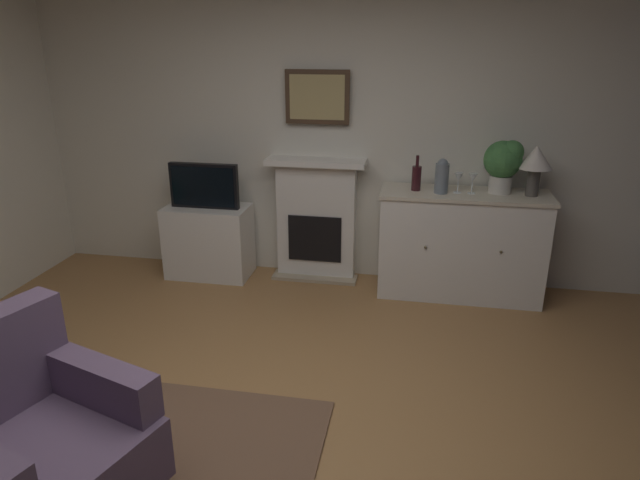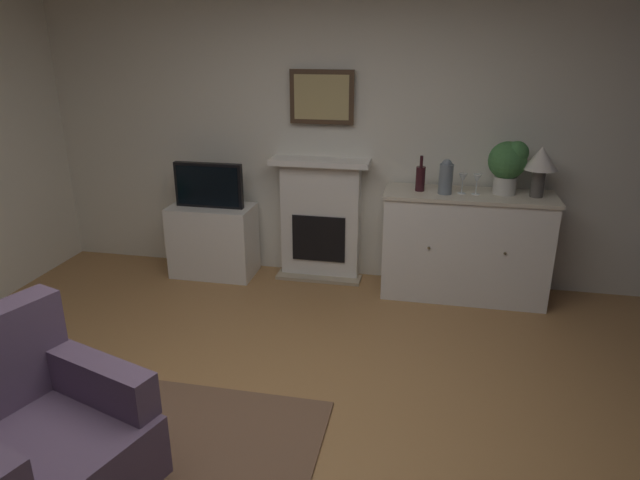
{
  "view_description": "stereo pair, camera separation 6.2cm",
  "coord_description": "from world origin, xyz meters",
  "px_view_note": "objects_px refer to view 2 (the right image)",
  "views": [
    {
      "loc": [
        0.69,
        -2.31,
        2.09
      ],
      "look_at": [
        0.15,
        0.64,
        1.0
      ],
      "focal_mm": 31.3,
      "sensor_mm": 36.0,
      "label": 1
    },
    {
      "loc": [
        0.76,
        -2.29,
        2.09
      ],
      "look_at": [
        0.15,
        0.64,
        1.0
      ],
      "focal_mm": 31.3,
      "sensor_mm": 36.0,
      "label": 2
    }
  ],
  "objects_px": {
    "armchair": "(32,437)",
    "vase_decorative": "(446,177)",
    "tv_set": "(209,185)",
    "potted_plant_small": "(509,162)",
    "wine_bottle": "(420,178)",
    "sideboard_cabinet": "(465,246)",
    "table_lamp": "(541,162)",
    "tv_cabinet": "(214,240)",
    "framed_picture": "(322,97)",
    "fireplace_unit": "(321,219)",
    "wine_glass_left": "(463,179)",
    "wine_glass_center": "(477,180)"
  },
  "relations": [
    {
      "from": "armchair",
      "to": "vase_decorative",
      "type": "bearing_deg",
      "value": 56.18
    },
    {
      "from": "tv_set",
      "to": "potted_plant_small",
      "type": "xyz_separation_m",
      "value": [
        2.52,
        0.05,
        0.3
      ]
    },
    {
      "from": "wine_bottle",
      "to": "vase_decorative",
      "type": "relative_size",
      "value": 1.03
    },
    {
      "from": "sideboard_cabinet",
      "to": "armchair",
      "type": "distance_m",
      "value": 3.4
    },
    {
      "from": "sideboard_cabinet",
      "to": "table_lamp",
      "type": "distance_m",
      "value": 0.89
    },
    {
      "from": "tv_set",
      "to": "potted_plant_small",
      "type": "height_order",
      "value": "potted_plant_small"
    },
    {
      "from": "table_lamp",
      "to": "potted_plant_small",
      "type": "xyz_separation_m",
      "value": [
        -0.23,
        0.05,
        -0.02
      ]
    },
    {
      "from": "tv_set",
      "to": "tv_cabinet",
      "type": "bearing_deg",
      "value": 90.0
    },
    {
      "from": "tv_cabinet",
      "to": "sideboard_cabinet",
      "type": "bearing_deg",
      "value": -0.38
    },
    {
      "from": "table_lamp",
      "to": "potted_plant_small",
      "type": "height_order",
      "value": "potted_plant_small"
    },
    {
      "from": "table_lamp",
      "to": "potted_plant_small",
      "type": "bearing_deg",
      "value": 168.9
    },
    {
      "from": "sideboard_cabinet",
      "to": "table_lamp",
      "type": "bearing_deg",
      "value": 0.0
    },
    {
      "from": "vase_decorative",
      "to": "potted_plant_small",
      "type": "relative_size",
      "value": 0.65
    },
    {
      "from": "framed_picture",
      "to": "tv_set",
      "type": "distance_m",
      "value": 1.26
    },
    {
      "from": "fireplace_unit",
      "to": "tv_cabinet",
      "type": "distance_m",
      "value": 1.01
    },
    {
      "from": "sideboard_cabinet",
      "to": "vase_decorative",
      "type": "bearing_deg",
      "value": -165.98
    },
    {
      "from": "sideboard_cabinet",
      "to": "wine_glass_left",
      "type": "xyz_separation_m",
      "value": [
        -0.07,
        -0.02,
        0.57
      ]
    },
    {
      "from": "wine_glass_center",
      "to": "potted_plant_small",
      "type": "distance_m",
      "value": 0.28
    },
    {
      "from": "sideboard_cabinet",
      "to": "wine_glass_center",
      "type": "height_order",
      "value": "wine_glass_center"
    },
    {
      "from": "vase_decorative",
      "to": "tv_set",
      "type": "distance_m",
      "value": 2.05
    },
    {
      "from": "vase_decorative",
      "to": "armchair",
      "type": "height_order",
      "value": "vase_decorative"
    },
    {
      "from": "wine_glass_left",
      "to": "vase_decorative",
      "type": "bearing_deg",
      "value": -165.99
    },
    {
      "from": "sideboard_cabinet",
      "to": "wine_glass_left",
      "type": "relative_size",
      "value": 8.27
    },
    {
      "from": "fireplace_unit",
      "to": "potted_plant_small",
      "type": "bearing_deg",
      "value": -4.88
    },
    {
      "from": "fireplace_unit",
      "to": "tv_set",
      "type": "xyz_separation_m",
      "value": [
        -0.98,
        -0.19,
        0.31
      ]
    },
    {
      "from": "fireplace_unit",
      "to": "wine_glass_left",
      "type": "relative_size",
      "value": 6.67
    },
    {
      "from": "tv_cabinet",
      "to": "framed_picture",
      "type": "bearing_deg",
      "value": 12.01
    },
    {
      "from": "table_lamp",
      "to": "vase_decorative",
      "type": "distance_m",
      "value": 0.72
    },
    {
      "from": "sideboard_cabinet",
      "to": "wine_bottle",
      "type": "xyz_separation_m",
      "value": [
        -0.4,
        -0.0,
        0.56
      ]
    },
    {
      "from": "wine_glass_left",
      "to": "potted_plant_small",
      "type": "distance_m",
      "value": 0.37
    },
    {
      "from": "wine_glass_left",
      "to": "tv_cabinet",
      "type": "xyz_separation_m",
      "value": [
        -2.18,
        0.03,
        -0.7
      ]
    },
    {
      "from": "sideboard_cabinet",
      "to": "wine_glass_left",
      "type": "height_order",
      "value": "wine_glass_left"
    },
    {
      "from": "wine_glass_center",
      "to": "wine_bottle",
      "type": "bearing_deg",
      "value": 177.31
    },
    {
      "from": "fireplace_unit",
      "to": "wine_glass_left",
      "type": "bearing_deg",
      "value": -9.17
    },
    {
      "from": "wine_bottle",
      "to": "armchair",
      "type": "distance_m",
      "value": 3.24
    },
    {
      "from": "fireplace_unit",
      "to": "framed_picture",
      "type": "xyz_separation_m",
      "value": [
        -0.0,
        0.05,
        1.07
      ]
    },
    {
      "from": "fireplace_unit",
      "to": "wine_glass_left",
      "type": "xyz_separation_m",
      "value": [
        1.2,
        -0.19,
        0.48
      ]
    },
    {
      "from": "table_lamp",
      "to": "armchair",
      "type": "bearing_deg",
      "value": -132.47
    },
    {
      "from": "wine_bottle",
      "to": "wine_glass_left",
      "type": "distance_m",
      "value": 0.33
    },
    {
      "from": "tv_cabinet",
      "to": "wine_glass_left",
      "type": "bearing_deg",
      "value": -0.83
    },
    {
      "from": "wine_bottle",
      "to": "tv_set",
      "type": "relative_size",
      "value": 0.47
    },
    {
      "from": "table_lamp",
      "to": "vase_decorative",
      "type": "bearing_deg",
      "value": -175.96
    },
    {
      "from": "tv_cabinet",
      "to": "wine_bottle",
      "type": "bearing_deg",
      "value": -0.48
    },
    {
      "from": "wine_glass_center",
      "to": "fireplace_unit",
      "type": "bearing_deg",
      "value": 171.39
    },
    {
      "from": "wine_glass_left",
      "to": "wine_glass_center",
      "type": "height_order",
      "value": "same"
    },
    {
      "from": "framed_picture",
      "to": "tv_set",
      "type": "relative_size",
      "value": 0.89
    },
    {
      "from": "potted_plant_small",
      "to": "framed_picture",
      "type": "bearing_deg",
      "value": 173.45
    },
    {
      "from": "framed_picture",
      "to": "table_lamp",
      "type": "xyz_separation_m",
      "value": [
        1.77,
        -0.22,
        -0.43
      ]
    },
    {
      "from": "potted_plant_small",
      "to": "vase_decorative",
      "type": "bearing_deg",
      "value": -168.69
    },
    {
      "from": "sideboard_cabinet",
      "to": "vase_decorative",
      "type": "distance_m",
      "value": 0.63
    }
  ]
}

